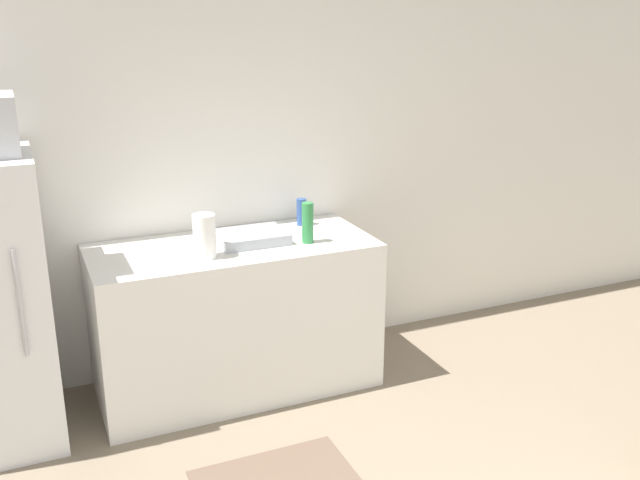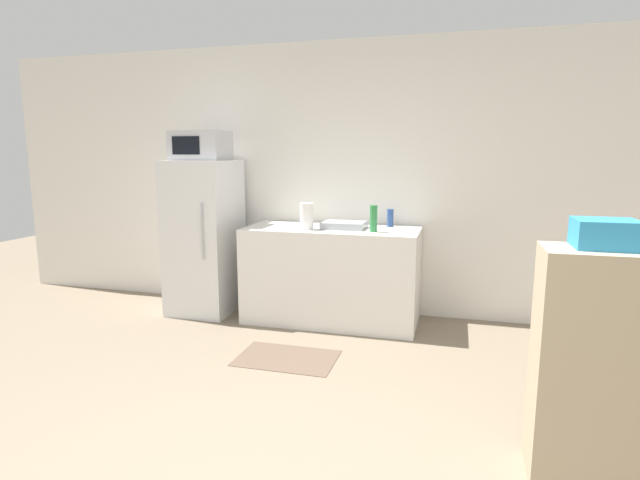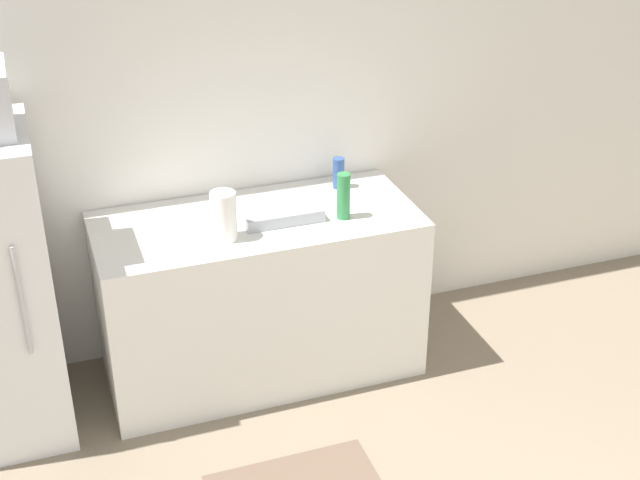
% 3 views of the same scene
% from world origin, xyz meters
% --- Properties ---
extents(wall_back, '(8.00, 0.06, 2.60)m').
position_xyz_m(wall_back, '(0.00, 3.06, 1.30)').
color(wall_back, white).
rests_on(wall_back, ground_plane).
extents(refrigerator, '(0.60, 0.67, 1.49)m').
position_xyz_m(refrigerator, '(-1.55, 2.63, 0.74)').
color(refrigerator, silver).
rests_on(refrigerator, ground_plane).
extents(microwave, '(0.51, 0.38, 0.28)m').
position_xyz_m(microwave, '(-1.55, 2.63, 1.62)').
color(microwave, '#BCBCC1').
rests_on(microwave, refrigerator).
extents(counter, '(1.58, 0.71, 0.88)m').
position_xyz_m(counter, '(-0.27, 2.67, 0.44)').
color(counter, silver).
rests_on(counter, ground_plane).
extents(sink_basin, '(0.39, 0.30, 0.06)m').
position_xyz_m(sink_basin, '(-0.15, 2.67, 0.91)').
color(sink_basin, '#9EA3A8').
rests_on(sink_basin, counter).
extents(bottle_tall, '(0.07, 0.07, 0.23)m').
position_xyz_m(bottle_tall, '(0.14, 2.53, 1.00)').
color(bottle_tall, '#2D7F42').
rests_on(bottle_tall, counter).
extents(bottle_short, '(0.06, 0.06, 0.16)m').
position_xyz_m(bottle_short, '(0.24, 2.87, 0.96)').
color(bottle_short, '#2D4C8C').
rests_on(bottle_short, counter).
extents(shelf_cabinet, '(0.73, 0.33, 1.12)m').
position_xyz_m(shelf_cabinet, '(1.58, 0.72, 0.56)').
color(shelf_cabinet, tan).
rests_on(shelf_cabinet, ground_plane).
extents(basket, '(0.26, 0.23, 0.13)m').
position_xyz_m(basket, '(1.48, 0.75, 1.19)').
color(basket, '#2D8EC6').
rests_on(basket, shelf_cabinet).
extents(paper_towel_roll, '(0.12, 0.12, 0.24)m').
position_xyz_m(paper_towel_roll, '(-0.46, 2.51, 1.00)').
color(paper_towel_roll, white).
rests_on(paper_towel_roll, counter).
extents(kitchen_rug, '(0.75, 0.50, 0.01)m').
position_xyz_m(kitchen_rug, '(-0.38, 1.70, 0.00)').
color(kitchen_rug, brown).
rests_on(kitchen_rug, ground_plane).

